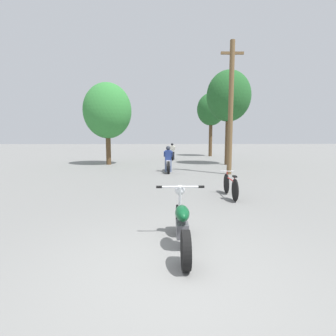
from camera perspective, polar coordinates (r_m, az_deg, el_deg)
The scene contains 9 objects.
ground_plane at distance 4.04m, azimuth 0.56°, elevation -21.31°, with size 120.00×120.00×0.00m, color slate.
utility_pole at distance 13.48m, azimuth 13.50°, elevation 12.75°, with size 1.10×0.24×6.44m.
roadside_tree_right_near at distance 18.17m, azimuth 13.07°, elevation 14.90°, with size 2.88×2.59×6.17m.
roadside_tree_right_far at distance 25.44m, azimuth 9.35°, elevation 12.39°, with size 2.62×2.36×5.91m.
roadside_tree_left at distance 18.13m, azimuth -13.06°, elevation 12.00°, with size 3.16×2.85×5.39m.
motorcycle_foreground at distance 4.58m, azimuth 3.06°, elevation -12.09°, with size 0.90×1.97×1.00m.
motorcycle_rider_lead at distance 13.99m, azimuth 0.04°, elevation 1.31°, with size 0.50×2.02×1.39m.
motorcycle_rider_far at distance 21.31m, azimuth 0.92°, elevation 3.19°, with size 0.50×2.01×1.34m.
bicycle_parked at distance 8.47m, azimuth 13.45°, elevation -3.80°, with size 0.44×1.71×0.77m.
Camera 1 is at (-0.11, -3.55, 1.91)m, focal length 28.00 mm.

